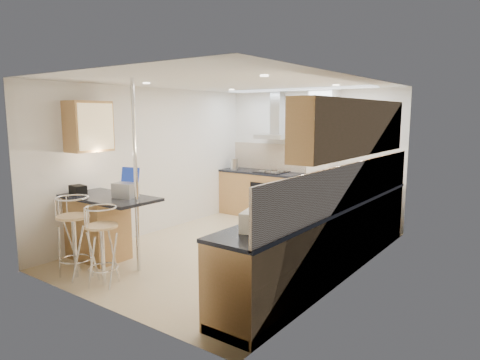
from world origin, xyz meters
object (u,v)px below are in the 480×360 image
Objects in this scene: bar_stool_end at (102,246)px; bread_bin at (259,221)px; bar_stool_near at (74,237)px; microwave at (335,191)px; laptop at (125,190)px.

bread_bin is (1.99, 0.39, 0.53)m from bar_stool_end.
bread_bin is (2.50, 0.44, 0.49)m from bar_stool_near.
bar_stool_near reaches higher than bar_stool_end.
microwave reaches higher than bar_stool_end.
bar_stool_end is at bearing 137.21° from microwave.
bar_stool_near is at bearing 133.93° from bar_stool_end.
bar_stool_near is at bearing -117.89° from laptop.
bar_stool_near is 0.51m from bar_stool_end.
bread_bin is at bearing -21.13° from laptop.
bread_bin is (-0.04, -1.70, -0.06)m from microwave.
microwave is at bearing 17.81° from bar_stool_near.
laptop is 2.35m from bread_bin.
bread_bin is (2.34, -0.25, -0.02)m from laptop.
laptop is at bearing 54.75° from bar_stool_near.
microwave is 2.98m from bar_stool_end.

